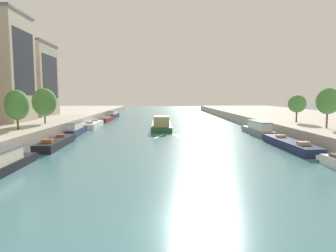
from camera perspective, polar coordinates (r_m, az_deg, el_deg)
The scene contains 17 objects.
ground_plane at distance 19.36m, azimuth 3.68°, elevation -17.85°, with size 400.00×400.00×0.00m, color teal.
quay_left at distance 81.55m, azimuth -28.14°, elevation 0.57°, with size 36.00×170.00×2.45m, color #B7AD9E.
quay_right at distance 83.10m, azimuth 27.05°, elevation 0.70°, with size 36.00×170.00×2.45m, color #B7AD9E.
barge_midriver at distance 70.14m, azimuth -1.28°, elevation 0.30°, with size 4.56×21.61×3.34m.
wake_behind_barge at distance 56.76m, azimuth 0.11°, elevation -1.99°, with size 5.60×5.88×0.03m.
moored_boat_left_end at distance 48.45m, azimuth -20.74°, elevation -3.01°, with size 2.95×13.33×2.29m.
moored_boat_left_near at distance 61.23m, azimuth -17.30°, elevation -0.65°, with size 2.33×11.99×2.65m.
moored_boat_left_gap_after at distance 76.76m, azimuth -14.26°, elevation 0.34°, with size 3.55×14.89×2.30m.
moored_boat_left_midway at distance 92.15m, azimuth -11.76°, elevation 1.28°, with size 2.82×11.99×2.25m.
moored_boat_left_far at distance 106.02m, azimuth -10.59°, elevation 2.18°, with size 2.74×14.00×2.71m.
moored_boat_right_upstream at distance 47.55m, azimuth 22.33°, elevation -3.24°, with size 2.82×15.81×2.28m.
moored_boat_right_near at distance 61.72m, azimuth 16.95°, elevation -0.54°, with size 2.88×13.40×2.79m.
tree_left_midway at distance 51.88m, azimuth -27.14°, elevation 3.61°, with size 3.64×3.64×6.24m.
tree_left_distant at distance 61.56m, azimuth -22.77°, elevation 4.28°, with size 4.47×4.47×6.77m.
tree_right_by_lamp at distance 54.77m, azimuth 28.48°, elevation 4.24°, with size 3.67×3.67×6.62m.
tree_right_past_mid at distance 64.88m, azimuth 23.64°, elevation 3.94°, with size 3.52×3.52×5.49m.
building_left_corner at distance 86.04m, azimuth -25.04°, elevation 8.12°, with size 10.80×13.27×19.03m.
Camera 1 is at (-1.67, -17.64, 7.78)m, focal length 31.58 mm.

